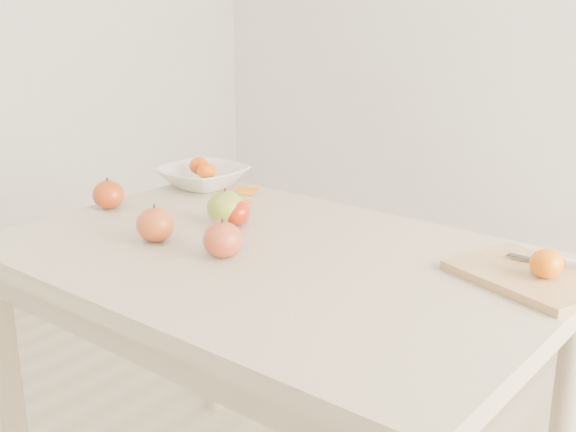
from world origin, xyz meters
The scene contains 14 objects.
table centered at (0.00, 0.00, 0.65)m, with size 1.20×0.80×0.75m.
cutting_board centered at (0.48, 0.19, 0.76)m, with size 0.28×0.20×0.02m, color tan.
board_tangerine centered at (0.51, 0.18, 0.80)m, with size 0.06×0.06×0.05m, color orange.
fruit_bowl centered at (-0.51, 0.29, 0.78)m, with size 0.24×0.24×0.06m, color white.
bowl_tangerine_near centered at (-0.53, 0.30, 0.81)m, with size 0.06×0.06×0.05m, color #D94307.
bowl_tangerine_far centered at (-0.48, 0.28, 0.80)m, with size 0.05×0.05×0.05m, color #E74908.
orange_peel_a centered at (-0.37, 0.31, 0.75)m, with size 0.06×0.04×0.00m, color orange.
orange_peel_b centered at (-0.31, 0.24, 0.75)m, with size 0.04×0.04×0.00m, color orange.
paring_knife centered at (0.53, 0.26, 0.78)m, with size 0.17×0.04×0.01m.
apple_green centered at (-0.22, 0.08, 0.79)m, with size 0.09×0.09×0.08m, color #5A851C.
apple_red_d centered at (-0.54, -0.01, 0.79)m, with size 0.08×0.08×0.07m, color maroon.
apple_red_e centered at (-0.07, -0.08, 0.79)m, with size 0.08×0.08×0.08m, color maroon.
apple_red_c centered at (-0.25, -0.11, 0.79)m, with size 0.09×0.09×0.08m, color #A22315.
apple_red_b centered at (-0.19, 0.09, 0.78)m, with size 0.07×0.07×0.06m, color #8A0503.
Camera 1 is at (0.93, -1.10, 1.28)m, focal length 45.00 mm.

